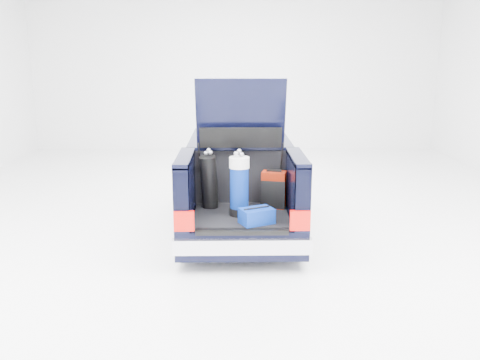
{
  "coord_description": "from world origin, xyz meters",
  "views": [
    {
      "loc": [
        -0.13,
        -8.3,
        2.76
      ],
      "look_at": [
        0.0,
        -0.5,
        0.85
      ],
      "focal_mm": 38.0,
      "sensor_mm": 36.0,
      "label": 1
    }
  ],
  "objects_px": {
    "black_golf_bag": "(209,182)",
    "blue_duffel": "(257,216)",
    "red_suitcase": "(274,190)",
    "car": "(239,182)",
    "blue_golf_bag": "(239,186)"
  },
  "relations": [
    {
      "from": "car",
      "to": "red_suitcase",
      "type": "height_order",
      "value": "car"
    },
    {
      "from": "blue_golf_bag",
      "to": "car",
      "type": "bearing_deg",
      "value": 112.32
    },
    {
      "from": "black_golf_bag",
      "to": "blue_duffel",
      "type": "relative_size",
      "value": 1.74
    },
    {
      "from": "blue_golf_bag",
      "to": "blue_duffel",
      "type": "height_order",
      "value": "blue_golf_bag"
    },
    {
      "from": "blue_duffel",
      "to": "black_golf_bag",
      "type": "bearing_deg",
      "value": 107.76
    },
    {
      "from": "car",
      "to": "blue_golf_bag",
      "type": "bearing_deg",
      "value": -90.94
    },
    {
      "from": "car",
      "to": "blue_duffel",
      "type": "xyz_separation_m",
      "value": [
        0.2,
        -2.01,
        0.03
      ]
    },
    {
      "from": "red_suitcase",
      "to": "blue_duffel",
      "type": "height_order",
      "value": "red_suitcase"
    },
    {
      "from": "car",
      "to": "blue_duffel",
      "type": "distance_m",
      "value": 2.02
    },
    {
      "from": "blue_duffel",
      "to": "red_suitcase",
      "type": "bearing_deg",
      "value": 43.66
    },
    {
      "from": "red_suitcase",
      "to": "car",
      "type": "bearing_deg",
      "value": 124.06
    },
    {
      "from": "red_suitcase",
      "to": "black_golf_bag",
      "type": "xyz_separation_m",
      "value": [
        -0.94,
        -0.01,
        0.13
      ]
    },
    {
      "from": "blue_duffel",
      "to": "blue_golf_bag",
      "type": "bearing_deg",
      "value": 96.14
    },
    {
      "from": "red_suitcase",
      "to": "blue_golf_bag",
      "type": "relative_size",
      "value": 0.61
    },
    {
      "from": "car",
      "to": "blue_duffel",
      "type": "relative_size",
      "value": 9.27
    }
  ]
}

